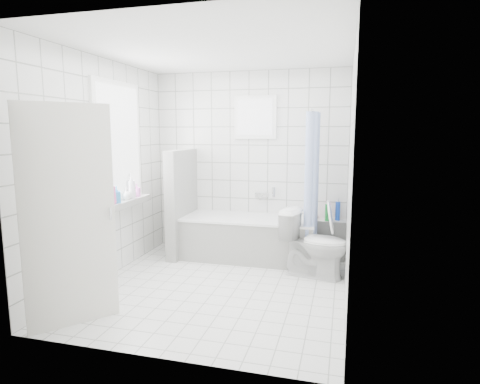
# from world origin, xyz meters

# --- Properties ---
(ground) EXTENTS (3.00, 3.00, 0.00)m
(ground) POSITION_xyz_m (0.00, 0.00, 0.00)
(ground) COLOR white
(ground) RESTS_ON ground
(ceiling) EXTENTS (3.00, 3.00, 0.00)m
(ceiling) POSITION_xyz_m (0.00, 0.00, 2.60)
(ceiling) COLOR white
(ceiling) RESTS_ON ground
(wall_back) EXTENTS (2.80, 0.02, 2.60)m
(wall_back) POSITION_xyz_m (0.00, 1.50, 1.30)
(wall_back) COLOR white
(wall_back) RESTS_ON ground
(wall_front) EXTENTS (2.80, 0.02, 2.60)m
(wall_front) POSITION_xyz_m (0.00, -1.50, 1.30)
(wall_front) COLOR white
(wall_front) RESTS_ON ground
(wall_left) EXTENTS (0.02, 3.00, 2.60)m
(wall_left) POSITION_xyz_m (-1.40, 0.00, 1.30)
(wall_left) COLOR white
(wall_left) RESTS_ON ground
(wall_right) EXTENTS (0.02, 3.00, 2.60)m
(wall_right) POSITION_xyz_m (1.40, 0.00, 1.30)
(wall_right) COLOR white
(wall_right) RESTS_ON ground
(window_left) EXTENTS (0.01, 0.90, 1.40)m
(window_left) POSITION_xyz_m (-1.35, 0.30, 1.60)
(window_left) COLOR white
(window_left) RESTS_ON wall_left
(window_back) EXTENTS (0.50, 0.01, 0.50)m
(window_back) POSITION_xyz_m (0.10, 1.46, 1.95)
(window_back) COLOR white
(window_back) RESTS_ON wall_back
(window_sill) EXTENTS (0.18, 1.02, 0.08)m
(window_sill) POSITION_xyz_m (-1.31, 0.30, 0.86)
(window_sill) COLOR white
(window_sill) RESTS_ON wall_left
(door) EXTENTS (0.54, 0.64, 2.00)m
(door) POSITION_xyz_m (-0.99, -1.17, 1.00)
(door) COLOR silver
(door) RESTS_ON ground
(bathtub) EXTENTS (1.82, 0.77, 0.58)m
(bathtub) POSITION_xyz_m (0.10, 1.12, 0.29)
(bathtub) COLOR white
(bathtub) RESTS_ON ground
(partition_wall) EXTENTS (0.15, 0.85, 1.50)m
(partition_wall) POSITION_xyz_m (-0.87, 1.07, 0.75)
(partition_wall) COLOR white
(partition_wall) RESTS_ON ground
(tiled_ledge) EXTENTS (0.40, 0.24, 0.55)m
(tiled_ledge) POSITION_xyz_m (1.20, 1.38, 0.28)
(tiled_ledge) COLOR white
(tiled_ledge) RESTS_ON ground
(toilet) EXTENTS (0.86, 0.59, 0.81)m
(toilet) POSITION_xyz_m (1.03, 0.65, 0.41)
(toilet) COLOR white
(toilet) RESTS_ON ground
(curtain_rod) EXTENTS (0.02, 0.80, 0.02)m
(curtain_rod) POSITION_xyz_m (0.95, 1.10, 2.00)
(curtain_rod) COLOR silver
(curtain_rod) RESTS_ON wall_back
(shower_curtain) EXTENTS (0.14, 0.48, 1.78)m
(shower_curtain) POSITION_xyz_m (0.95, 0.97, 1.10)
(shower_curtain) COLOR #4262C3
(shower_curtain) RESTS_ON curtain_rod
(tub_faucet) EXTENTS (0.18, 0.06, 0.06)m
(tub_faucet) POSITION_xyz_m (0.20, 1.46, 0.85)
(tub_faucet) COLOR silver
(tub_faucet) RESTS_ON wall_back
(sill_bottles) EXTENTS (0.18, 0.72, 0.32)m
(sill_bottles) POSITION_xyz_m (-1.30, 0.25, 1.03)
(sill_bottles) COLOR #E673D3
(sill_bottles) RESTS_ON window_sill
(ledge_bottles) EXTENTS (0.20, 0.15, 0.26)m
(ledge_bottles) POSITION_xyz_m (1.19, 1.37, 0.67)
(ledge_bottles) COLOR blue
(ledge_bottles) RESTS_ON tiled_ledge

